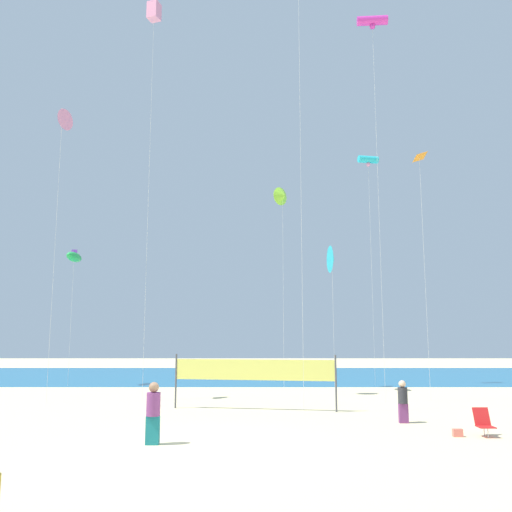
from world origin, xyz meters
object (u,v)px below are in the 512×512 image
at_px(kite_cyan_delta, 334,259).
at_px(kite_magenta_tube, 374,22).
at_px(beachgoer_plum_shirt, 155,411).
at_px(folding_beach_chair, 485,422).
at_px(kite_pink_box, 156,13).
at_px(kite_orange_diamond, 420,158).
at_px(kite_pink_delta, 64,121).
at_px(beachgoer_charcoal_shirt, 405,400).
at_px(beach_handbag, 460,433).
at_px(volleyball_net, 256,372).
at_px(kite_cyan_tube, 370,160).
at_px(kite_lime_delta, 284,196).
at_px(kite_green_inflatable, 76,257).

xyz_separation_m(kite_cyan_delta, kite_magenta_tube, (1.78, -4.82, 12.39)).
relative_size(beachgoer_plum_shirt, folding_beach_chair, 2.07).
bearing_deg(kite_pink_box, kite_orange_diamond, -1.68).
relative_size(kite_pink_delta, kite_magenta_tube, 0.73).
xyz_separation_m(beachgoer_charcoal_shirt, folding_beach_chair, (1.89, -2.63, -0.37)).
height_order(beachgoer_charcoal_shirt, kite_magenta_tube, kite_magenta_tube).
bearing_deg(beach_handbag, kite_orange_diamond, 77.24).
bearing_deg(volleyball_net, kite_orange_diamond, 18.85).
xyz_separation_m(kite_cyan_tube, kite_lime_delta, (-6.03, -2.31, -3.12)).
height_order(beachgoer_charcoal_shirt, kite_green_inflatable, kite_green_inflatable).
xyz_separation_m(kite_pink_delta, kite_magenta_tube, (16.55, 0.24, 5.76)).
bearing_deg(kite_lime_delta, kite_magenta_tube, -52.57).
xyz_separation_m(kite_pink_box, kite_green_inflatable, (-6.41, 7.61, -12.73)).
relative_size(beachgoer_charcoal_shirt, kite_cyan_tube, 0.10).
distance_m(volleyball_net, kite_cyan_delta, 10.81).
height_order(beachgoer_plum_shirt, kite_lime_delta, kite_lime_delta).
bearing_deg(kite_cyan_delta, kite_cyan_tube, 48.72).
relative_size(beachgoer_charcoal_shirt, beach_handbag, 4.95).
bearing_deg(kite_cyan_tube, kite_pink_delta, -154.25).
bearing_deg(beachgoer_charcoal_shirt, folding_beach_chair, 96.15).
bearing_deg(folding_beach_chair, kite_pink_box, 138.17).
xyz_separation_m(beachgoer_plum_shirt, kite_cyan_delta, (7.68, 15.04, 6.78)).
height_order(kite_cyan_delta, kite_lime_delta, kite_lime_delta).
distance_m(kite_cyan_tube, kite_orange_diamond, 8.66).
distance_m(beachgoer_charcoal_shirt, folding_beach_chair, 3.26).
bearing_deg(folding_beach_chair, kite_cyan_tube, 83.10).
relative_size(folding_beach_chair, kite_cyan_tube, 0.06).
height_order(beachgoer_charcoal_shirt, kite_cyan_delta, kite_cyan_delta).
distance_m(kite_cyan_tube, kite_pink_delta, 19.91).
height_order(folding_beach_chair, volleyball_net, volleyball_net).
distance_m(kite_pink_box, kite_green_inflatable, 16.15).
xyz_separation_m(kite_cyan_tube, kite_magenta_tube, (-1.37, -8.40, 5.01)).
distance_m(kite_magenta_tube, kite_lime_delta, 11.18).
height_order(kite_pink_box, kite_lime_delta, kite_pink_box).
bearing_deg(kite_green_inflatable, kite_lime_delta, -8.80).
height_order(beachgoer_plum_shirt, kite_green_inflatable, kite_green_inflatable).
relative_size(kite_pink_box, kite_cyan_delta, 2.53).
bearing_deg(folding_beach_chair, beachgoer_charcoal_shirt, 119.77).
relative_size(kite_pink_box, kite_orange_diamond, 1.69).
bearing_deg(kite_magenta_tube, kite_lime_delta, 127.43).
distance_m(folding_beach_chair, kite_cyan_delta, 15.79).
xyz_separation_m(beachgoer_plum_shirt, kite_magenta_tube, (9.46, 10.22, 19.18)).
relative_size(beach_handbag, kite_orange_diamond, 0.02).
bearing_deg(kite_pink_box, volleyball_net, -31.08).
bearing_deg(beachgoer_charcoal_shirt, kite_pink_box, -60.99).
xyz_separation_m(kite_cyan_delta, kite_pink_delta, (-14.77, -5.06, 6.64)).
distance_m(kite_pink_box, kite_cyan_tube, 16.63).
distance_m(folding_beach_chair, kite_green_inflatable, 27.17).
relative_size(kite_green_inflatable, kite_pink_delta, 0.59).
distance_m(kite_pink_box, kite_pink_delta, 8.12).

